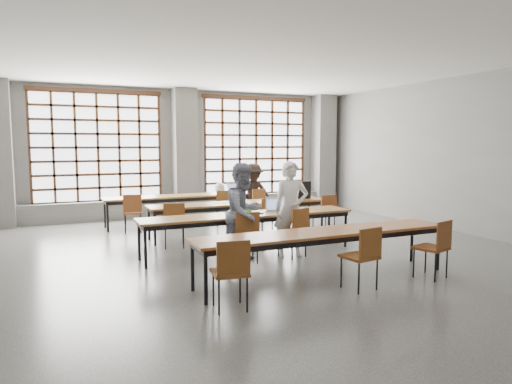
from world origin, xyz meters
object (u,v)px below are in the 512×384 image
desk_row_c (249,217)px  chair_mid_left (174,220)px  chair_back_right (256,202)px  backpack (303,190)px  chair_front_right (295,227)px  chair_near_mid (364,252)px  chair_near_left (231,267)px  plastic_bag (220,188)px  desk_row_b (240,205)px  mouse (295,210)px  chair_near_right (436,243)px  chair_back_mid (225,204)px  red_pouch (230,269)px  chair_back_left (133,209)px  student_back (253,193)px  student_female (244,213)px  chair_mid_right (326,210)px  laptop_front (275,208)px  phone (260,213)px  laptop_back (235,190)px  green_box (244,211)px  desk_row_a (186,198)px  chair_front_left (246,232)px  desk_row_d (325,235)px  student_male (291,209)px  chair_mid_centre (269,214)px

desk_row_c → chair_mid_left: (-1.13, 0.98, -0.13)m
chair_back_right → backpack: backpack is taller
chair_front_right → chair_near_mid: bearing=-91.2°
chair_near_left → plastic_bag: size_ratio=3.08×
desk_row_b → mouse: 1.70m
chair_near_mid → chair_near_right: 1.31m
chair_back_mid → red_pouch: chair_back_mid is taller
chair_back_left → student_back: student_back is taller
chair_back_mid → mouse: 2.88m
chair_mid_left → chair_front_right: same height
chair_near_left → student_female: bearing=63.6°
plastic_bag → chair_mid_right: bearing=-57.9°
student_female → plastic_bag: bearing=47.5°
laptop_front → phone: laptop_front is taller
desk_row_b → laptop_back: (0.65, 1.96, 0.13)m
chair_back_mid → green_box: size_ratio=3.52×
chair_mid_left → desk_row_a: bearing=69.4°
desk_row_a → chair_back_right: 1.74m
desk_row_a → backpack: backpack is taller
student_female → laptop_back: size_ratio=3.92×
chair_back_left → laptop_back: laptop_back is taller
chair_back_mid → chair_near_mid: same height
chair_front_left → student_female: student_female is taller
desk_row_d → chair_near_left: chair_near_left is taller
laptop_back → red_pouch: size_ratio=2.14×
chair_mid_right → student_back: student_back is taller
chair_near_right → laptop_back: (-0.76, 6.16, 0.25)m
chair_back_mid → student_male: size_ratio=0.52×
chair_mid_centre → phone: (-0.69, -1.08, 0.20)m
chair_near_mid → phone: bearing=99.1°
chair_front_left → chair_back_left: bearing=110.6°
chair_front_left → chair_near_left: bearing=-117.5°
desk_row_d → chair_mid_centre: chair_mid_centre is taller
chair_back_right → chair_near_left: size_ratio=1.00×
desk_row_b → student_female: student_female is taller
desk_row_b → student_female: 2.26m
chair_front_left → phone: (0.49, 0.53, 0.20)m
chair_near_mid → red_pouch: 1.91m
chair_mid_centre → student_male: 1.54m
laptop_back → backpack: backpack is taller
chair_near_mid → laptop_front: 2.71m
chair_back_left → chair_front_right: bearing=-57.1°
student_female → mouse: (1.25, 0.48, -0.09)m
chair_back_left → chair_mid_centre: bearing=-36.6°
desk_row_a → chair_mid_centre: size_ratio=4.55×
desk_row_a → laptop_front: (0.78, -3.36, 0.13)m
desk_row_b → backpack: 1.62m
desk_row_c → student_male: bearing=-39.8°
chair_mid_right → red_pouch: chair_mid_right is taller
chair_mid_centre → laptop_back: bearing=84.3°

